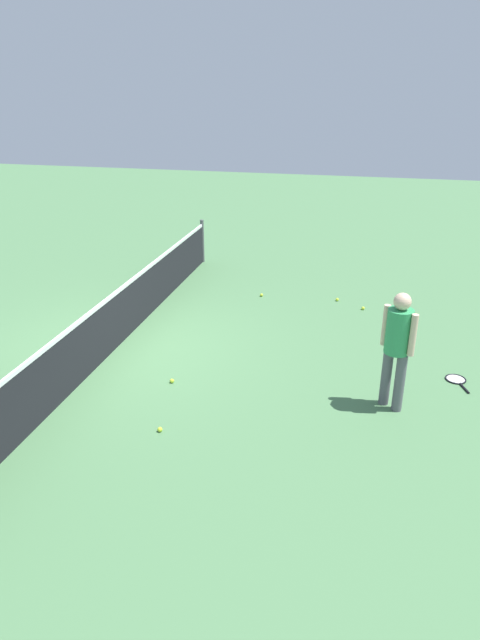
{
  "coord_description": "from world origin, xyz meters",
  "views": [
    {
      "loc": [
        -7.91,
        -4.05,
        4.19
      ],
      "look_at": [
        -0.47,
        -2.28,
        0.9
      ],
      "focal_mm": 31.06,
      "sensor_mm": 36.0,
      "label": 1
    }
  ],
  "objects_px": {
    "tennis_ball_by_net": "(160,429)",
    "tennis_ball_baseline": "(172,381)",
    "tennis_ball_stray_left": "(337,299)",
    "player_near_side": "(397,342)",
    "tennis_racket_near_player": "(456,380)",
    "tennis_ball_near_player": "(262,295)",
    "tennis_ball_midcourt": "(363,308)"
  },
  "relations": [
    {
      "from": "tennis_ball_by_net",
      "to": "tennis_ball_baseline",
      "type": "relative_size",
      "value": 1.0
    },
    {
      "from": "tennis_racket_near_player",
      "to": "tennis_ball_midcourt",
      "type": "relative_size",
      "value": 9.19
    },
    {
      "from": "player_near_side",
      "to": "tennis_ball_midcourt",
      "type": "relative_size",
      "value": 25.76
    },
    {
      "from": "tennis_ball_midcourt",
      "to": "tennis_ball_stray_left",
      "type": "xyz_separation_m",
      "value": [
        0.37,
        0.54,
        0.0
      ]
    },
    {
      "from": "player_near_side",
      "to": "tennis_racket_near_player",
      "type": "height_order",
      "value": "player_near_side"
    },
    {
      "from": "tennis_racket_near_player",
      "to": "tennis_ball_stray_left",
      "type": "relative_size",
      "value": 9.19
    },
    {
      "from": "player_near_side",
      "to": "tennis_ball_baseline",
      "type": "relative_size",
      "value": 25.76
    },
    {
      "from": "tennis_ball_midcourt",
      "to": "player_near_side",
      "type": "bearing_deg",
      "value": -172.33
    },
    {
      "from": "tennis_ball_near_player",
      "to": "tennis_racket_near_player",
      "type": "bearing_deg",
      "value": -128.32
    },
    {
      "from": "tennis_ball_by_net",
      "to": "player_near_side",
      "type": "bearing_deg",
      "value": -65.58
    },
    {
      "from": "tennis_ball_midcourt",
      "to": "tennis_ball_stray_left",
      "type": "distance_m",
      "value": 0.65
    },
    {
      "from": "tennis_ball_by_net",
      "to": "tennis_ball_midcourt",
      "type": "height_order",
      "value": "same"
    },
    {
      "from": "tennis_racket_near_player",
      "to": "tennis_ball_stray_left",
      "type": "bearing_deg",
      "value": 34.37
    },
    {
      "from": "player_near_side",
      "to": "tennis_ball_baseline",
      "type": "distance_m",
      "value": 3.35
    },
    {
      "from": "player_near_side",
      "to": "tennis_racket_near_player",
      "type": "relative_size",
      "value": 2.8
    },
    {
      "from": "tennis_racket_near_player",
      "to": "tennis_ball_baseline",
      "type": "xyz_separation_m",
      "value": [
        -1.07,
        4.21,
        0.02
      ]
    },
    {
      "from": "tennis_ball_stray_left",
      "to": "player_near_side",
      "type": "bearing_deg",
      "value": -165.49
    },
    {
      "from": "tennis_racket_near_player",
      "to": "tennis_ball_near_player",
      "type": "xyz_separation_m",
      "value": [
        2.86,
        3.61,
        0.02
      ]
    },
    {
      "from": "player_near_side",
      "to": "tennis_ball_stray_left",
      "type": "xyz_separation_m",
      "value": [
        3.95,
        1.02,
        -0.98
      ]
    },
    {
      "from": "tennis_ball_midcourt",
      "to": "tennis_ball_baseline",
      "type": "xyz_separation_m",
      "value": [
        -3.66,
        2.72,
        0.0
      ]
    },
    {
      "from": "player_near_side",
      "to": "tennis_ball_by_net",
      "type": "height_order",
      "value": "player_near_side"
    },
    {
      "from": "tennis_ball_near_player",
      "to": "tennis_ball_stray_left",
      "type": "distance_m",
      "value": 1.59
    },
    {
      "from": "tennis_ball_near_player",
      "to": "tennis_ball_by_net",
      "type": "bearing_deg",
      "value": 176.54
    },
    {
      "from": "tennis_racket_near_player",
      "to": "tennis_ball_stray_left",
      "type": "distance_m",
      "value": 3.59
    },
    {
      "from": "tennis_racket_near_player",
      "to": "tennis_ball_near_player",
      "type": "height_order",
      "value": "tennis_ball_near_player"
    },
    {
      "from": "tennis_ball_near_player",
      "to": "tennis_ball_stray_left",
      "type": "height_order",
      "value": "same"
    },
    {
      "from": "tennis_racket_near_player",
      "to": "tennis_ball_near_player",
      "type": "bearing_deg",
      "value": 51.68
    },
    {
      "from": "player_near_side",
      "to": "tennis_ball_near_player",
      "type": "bearing_deg",
      "value": 34.18
    },
    {
      "from": "tennis_ball_midcourt",
      "to": "tennis_ball_baseline",
      "type": "distance_m",
      "value": 4.57
    },
    {
      "from": "tennis_ball_baseline",
      "to": "tennis_racket_near_player",
      "type": "bearing_deg",
      "value": -75.74
    },
    {
      "from": "tennis_ball_midcourt",
      "to": "tennis_ball_by_net",
      "type": "bearing_deg",
      "value": 153.57
    },
    {
      "from": "player_near_side",
      "to": "tennis_ball_midcourt",
      "type": "xyz_separation_m",
      "value": [
        3.58,
        0.48,
        -0.98
      ]
    }
  ]
}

